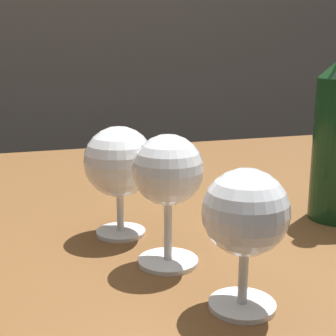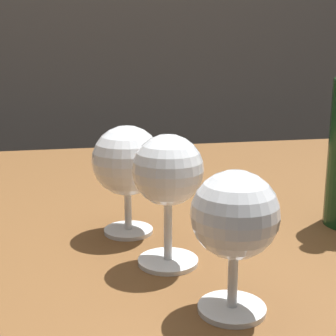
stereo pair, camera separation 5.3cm
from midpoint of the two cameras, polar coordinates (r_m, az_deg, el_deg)
The scene contains 4 objects.
dining_table at distance 0.79m, azimuth -2.17°, elevation -10.64°, with size 1.25×0.87×0.73m.
wine_glass_white at distance 0.44m, azimuth 11.00°, elevation -5.48°, with size 0.08×0.08×0.13m.
wine_glass_chardonnay at distance 0.53m, azimuth 2.85°, elevation -0.67°, with size 0.08×0.08×0.14m.
wine_glass_port at distance 0.62m, azimuth -2.24°, elevation 0.47°, with size 0.09×0.09×0.14m.
Camera 2 is at (-0.08, -0.71, 0.97)m, focal length 53.89 mm.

